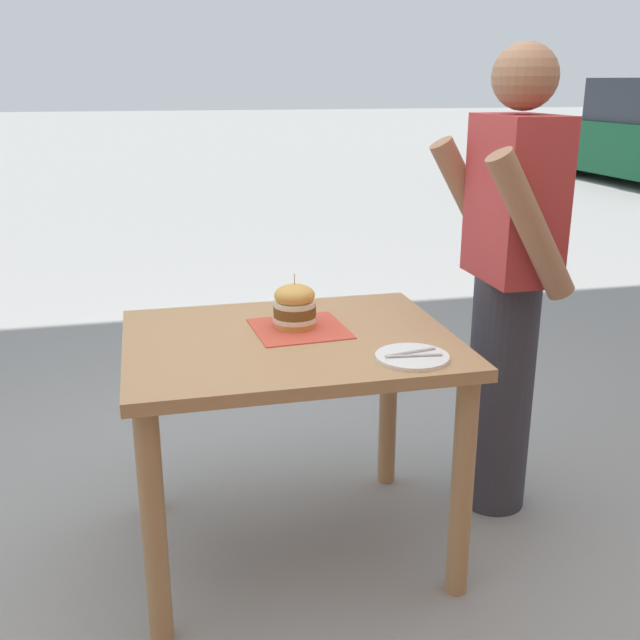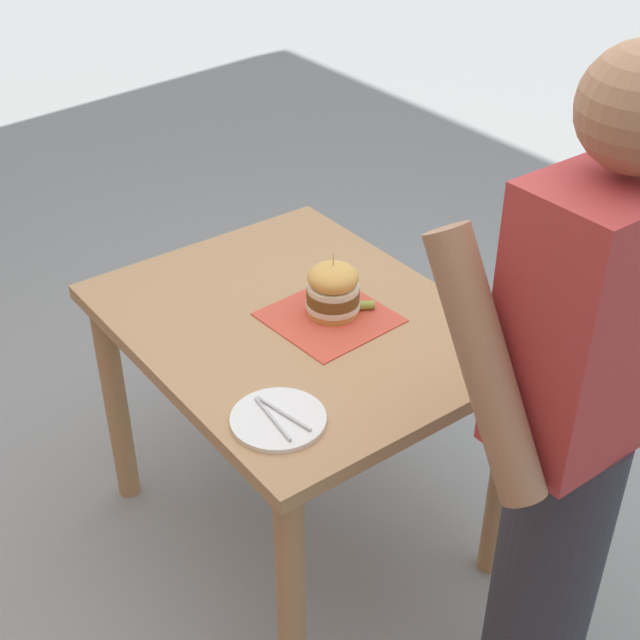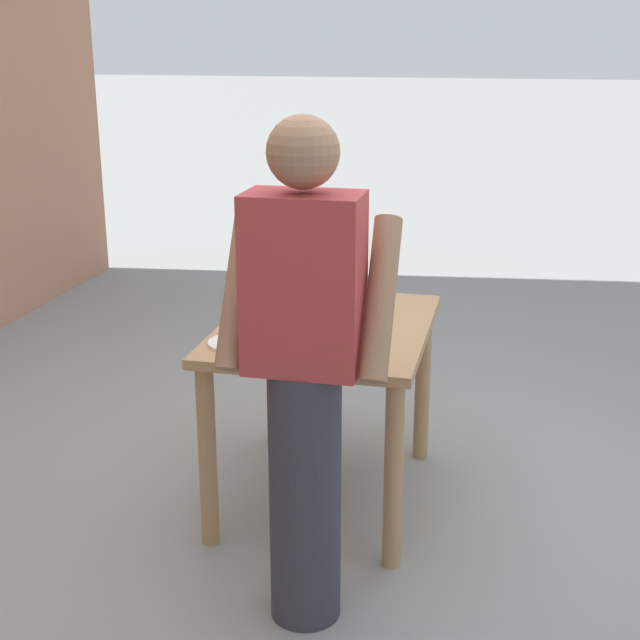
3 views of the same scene
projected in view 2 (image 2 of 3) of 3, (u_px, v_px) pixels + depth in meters
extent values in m
plane|color=gray|center=(301.00, 526.00, 2.80)|extent=(80.00, 80.00, 0.00)
cube|color=tan|center=(298.00, 325.00, 2.37)|extent=(0.84, 1.05, 0.04)
cylinder|color=tan|center=(305.00, 324.00, 3.08)|extent=(0.07, 0.07, 0.74)
cylinder|color=tan|center=(116.00, 402.00, 2.72)|extent=(0.07, 0.07, 0.74)
cylinder|color=tan|center=(503.00, 474.00, 2.46)|extent=(0.07, 0.07, 0.74)
cylinder|color=tan|center=(291.00, 601.00, 2.10)|extent=(0.07, 0.07, 0.74)
cube|color=#D64C38|center=(329.00, 317.00, 2.36)|extent=(0.32, 0.32, 0.00)
cylinder|color=gold|center=(333.00, 309.00, 2.38)|extent=(0.13, 0.13, 0.02)
cylinder|color=silver|center=(333.00, 303.00, 2.37)|extent=(0.15, 0.15, 0.02)
cylinder|color=brown|center=(333.00, 295.00, 2.35)|extent=(0.14, 0.14, 0.03)
cylinder|color=silver|center=(333.00, 287.00, 2.34)|extent=(0.14, 0.14, 0.02)
ellipsoid|color=gold|center=(333.00, 278.00, 2.32)|extent=(0.13, 0.13, 0.07)
cylinder|color=#D1B77F|center=(333.00, 262.00, 2.30)|extent=(0.00, 0.00, 0.05)
cylinder|color=#8EA83D|center=(358.00, 306.00, 2.39)|extent=(0.09, 0.07, 0.02)
cylinder|color=white|center=(278.00, 419.00, 2.01)|extent=(0.22, 0.22, 0.01)
cylinder|color=silver|center=(284.00, 413.00, 2.01)|extent=(0.04, 0.17, 0.01)
cylinder|color=silver|center=(273.00, 418.00, 2.00)|extent=(0.03, 0.17, 0.01)
cylinder|color=#33333D|center=(545.00, 579.00, 2.06)|extent=(0.24, 0.24, 0.90)
cube|color=#B73838|center=(600.00, 315.00, 1.65)|extent=(0.36, 0.22, 0.56)
cylinder|color=#9E7051|center=(486.00, 366.00, 1.60)|extent=(0.09, 0.34, 0.50)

